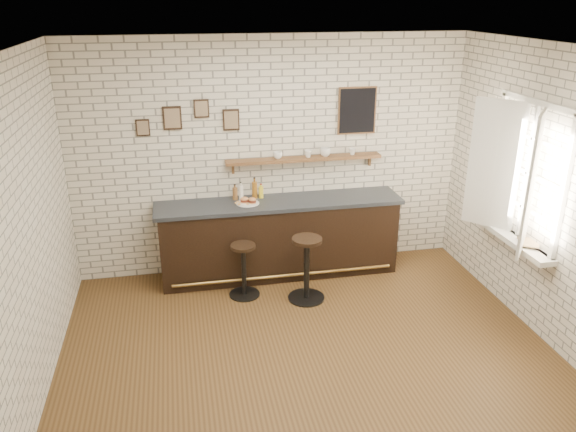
# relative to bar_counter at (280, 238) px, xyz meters

# --- Properties ---
(ground) EXTENTS (5.00, 5.00, 0.00)m
(ground) POSITION_rel_bar_counter_xyz_m (-0.04, -1.70, -0.51)
(ground) COLOR brown
(ground) RESTS_ON ground
(bar_counter) EXTENTS (3.10, 0.65, 1.01)m
(bar_counter) POSITION_rel_bar_counter_xyz_m (0.00, 0.00, 0.00)
(bar_counter) COLOR black
(bar_counter) RESTS_ON ground
(sandwich_plate) EXTENTS (0.28, 0.28, 0.01)m
(sandwich_plate) POSITION_rel_bar_counter_xyz_m (-0.40, -0.02, 0.51)
(sandwich_plate) COLOR white
(sandwich_plate) RESTS_ON bar_counter
(ciabatta_sandwich) EXTENTS (0.21, 0.15, 0.07)m
(ciabatta_sandwich) POSITION_rel_bar_counter_xyz_m (-0.39, -0.02, 0.55)
(ciabatta_sandwich) COLOR tan
(ciabatta_sandwich) RESTS_ON sandwich_plate
(potato_chips) EXTENTS (0.26, 0.18, 0.00)m
(potato_chips) POSITION_rel_bar_counter_xyz_m (-0.42, -0.02, 0.52)
(potato_chips) COLOR #DEA64E
(potato_chips) RESTS_ON sandwich_plate
(bitters_bottle_brown) EXTENTS (0.06, 0.06, 0.20)m
(bitters_bottle_brown) POSITION_rel_bar_counter_xyz_m (-0.54, 0.16, 0.59)
(bitters_bottle_brown) COLOR brown
(bitters_bottle_brown) RESTS_ON bar_counter
(bitters_bottle_white) EXTENTS (0.06, 0.06, 0.23)m
(bitters_bottle_white) POSITION_rel_bar_counter_xyz_m (-0.46, 0.16, 0.60)
(bitters_bottle_white) COLOR white
(bitters_bottle_white) RESTS_ON bar_counter
(bitters_bottle_amber) EXTENTS (0.07, 0.07, 0.28)m
(bitters_bottle_amber) POSITION_rel_bar_counter_xyz_m (-0.29, 0.16, 0.62)
(bitters_bottle_amber) COLOR #8E5717
(bitters_bottle_amber) RESTS_ON bar_counter
(condiment_bottle_yellow) EXTENTS (0.06, 0.06, 0.19)m
(condiment_bottle_yellow) POSITION_rel_bar_counter_xyz_m (-0.21, 0.16, 0.58)
(condiment_bottle_yellow) COLOR yellow
(condiment_bottle_yellow) RESTS_ON bar_counter
(bar_stool_left) EXTENTS (0.37, 0.37, 0.67)m
(bar_stool_left) POSITION_rel_bar_counter_xyz_m (-0.53, -0.49, -0.15)
(bar_stool_left) COLOR black
(bar_stool_left) RESTS_ON ground
(bar_stool_right) EXTENTS (0.44, 0.44, 0.79)m
(bar_stool_right) POSITION_rel_bar_counter_xyz_m (0.19, -0.72, -0.08)
(bar_stool_right) COLOR black
(bar_stool_right) RESTS_ON ground
(wall_shelf) EXTENTS (2.00, 0.18, 0.18)m
(wall_shelf) POSITION_rel_bar_counter_xyz_m (0.36, 0.20, 0.97)
(wall_shelf) COLOR brown
(wall_shelf) RESTS_ON ground
(shelf_cup_a) EXTENTS (0.16, 0.16, 0.09)m
(shelf_cup_a) POSITION_rel_bar_counter_xyz_m (0.02, 0.20, 1.04)
(shelf_cup_a) COLOR white
(shelf_cup_a) RESTS_ON wall_shelf
(shelf_cup_b) EXTENTS (0.13, 0.13, 0.09)m
(shelf_cup_b) POSITION_rel_bar_counter_xyz_m (0.41, 0.20, 1.04)
(shelf_cup_b) COLOR white
(shelf_cup_b) RESTS_ON wall_shelf
(shelf_cup_c) EXTENTS (0.16, 0.16, 0.11)m
(shelf_cup_c) POSITION_rel_bar_counter_xyz_m (0.64, 0.20, 1.05)
(shelf_cup_c) COLOR white
(shelf_cup_c) RESTS_ON wall_shelf
(shelf_cup_d) EXTENTS (0.12, 0.12, 0.08)m
(shelf_cup_d) POSITION_rel_bar_counter_xyz_m (1.00, 0.20, 1.03)
(shelf_cup_d) COLOR white
(shelf_cup_d) RESTS_ON wall_shelf
(back_wall_decor) EXTENTS (2.96, 0.02, 0.56)m
(back_wall_decor) POSITION_rel_bar_counter_xyz_m (0.19, 0.28, 1.54)
(back_wall_decor) COLOR black
(back_wall_decor) RESTS_ON ground
(window_sill) EXTENTS (0.20, 1.35, 0.06)m
(window_sill) POSITION_rel_bar_counter_xyz_m (2.36, -1.40, 0.39)
(window_sill) COLOR white
(window_sill) RESTS_ON ground
(casement_window) EXTENTS (0.40, 1.30, 1.56)m
(casement_window) POSITION_rel_bar_counter_xyz_m (2.32, -1.40, 1.14)
(casement_window) COLOR white
(casement_window) RESTS_ON ground
(book_lower) EXTENTS (0.20, 0.24, 0.02)m
(book_lower) POSITION_rel_bar_counter_xyz_m (2.34, -1.59, 0.43)
(book_lower) COLOR tan
(book_lower) RESTS_ON window_sill
(book_upper) EXTENTS (0.29, 0.30, 0.02)m
(book_upper) POSITION_rel_bar_counter_xyz_m (2.34, -1.62, 0.45)
(book_upper) COLOR tan
(book_upper) RESTS_ON book_lower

